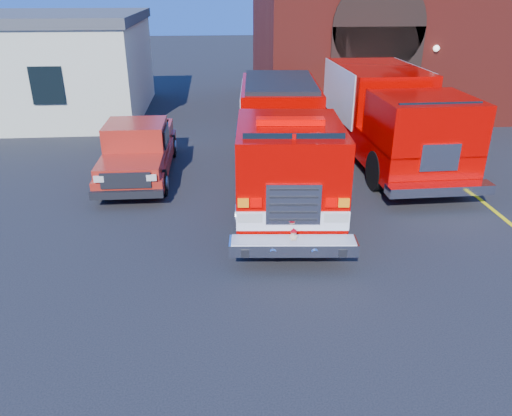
{
  "coord_description": "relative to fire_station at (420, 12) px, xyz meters",
  "views": [
    {
      "loc": [
        -0.76,
        -10.45,
        5.5
      ],
      "look_at": [
        0.0,
        -1.2,
        1.3
      ],
      "focal_mm": 35.0,
      "sensor_mm": 36.0,
      "label": 1
    }
  ],
  "objects": [
    {
      "name": "fire_engine",
      "position": [
        -7.89,
        -10.97,
        -2.81
      ],
      "size": [
        3.19,
        9.18,
        2.78
      ],
      "color": "black",
      "rests_on": "ground"
    },
    {
      "name": "side_building",
      "position": [
        -17.99,
        -0.99,
        -2.05
      ],
      "size": [
        10.2,
        8.2,
        4.35
      ],
      "color": "beige",
      "rests_on": "ground"
    },
    {
      "name": "parking_stripe_mid",
      "position": [
        -2.49,
        -9.98,
        -4.25
      ],
      "size": [
        0.12,
        3.0,
        0.01
      ],
      "primitive_type": "cube",
      "color": "yellow",
      "rests_on": "ground"
    },
    {
      "name": "fire_station",
      "position": [
        0.0,
        0.0,
        0.0
      ],
      "size": [
        15.2,
        10.2,
        8.45
      ],
      "color": "maroon",
      "rests_on": "ground"
    },
    {
      "name": "parking_stripe_far",
      "position": [
        -2.49,
        -6.98,
        -4.25
      ],
      "size": [
        0.12,
        3.0,
        0.01
      ],
      "primitive_type": "cube",
      "color": "yellow",
      "rests_on": "ground"
    },
    {
      "name": "ground",
      "position": [
        -8.99,
        -13.98,
        -4.25
      ],
      "size": [
        100.0,
        100.0,
        0.0
      ],
      "primitive_type": "plane",
      "color": "black",
      "rests_on": "ground"
    },
    {
      "name": "pickup_truck",
      "position": [
        -12.14,
        -9.5,
        -3.43
      ],
      "size": [
        1.92,
        5.31,
        1.74
      ],
      "color": "black",
      "rests_on": "ground"
    },
    {
      "name": "parking_stripe_near",
      "position": [
        -2.49,
        -12.98,
        -4.25
      ],
      "size": [
        0.12,
        3.0,
        0.01
      ],
      "primitive_type": "cube",
      "color": "yellow",
      "rests_on": "ground"
    },
    {
      "name": "secondary_truck",
      "position": [
        -4.06,
        -8.26,
        -2.68
      ],
      "size": [
        2.93,
        8.93,
        2.88
      ],
      "color": "black",
      "rests_on": "ground"
    }
  ]
}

